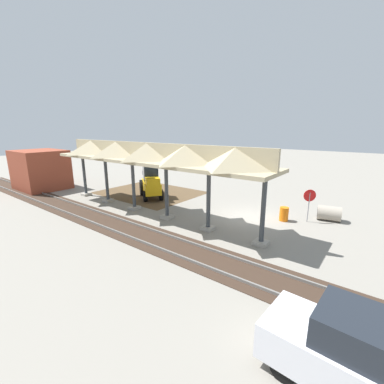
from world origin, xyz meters
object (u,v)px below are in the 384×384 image
at_px(concrete_pipe, 329,213).
at_px(distant_parked_car, 366,360).
at_px(traffic_barrel, 284,214).
at_px(brick_utility_building, 41,170).
at_px(backhoe, 151,183).
at_px(stop_sign, 309,199).

distance_m(concrete_pipe, distant_parked_car, 12.39).
bearing_deg(traffic_barrel, brick_utility_building, 13.65).
height_order(backhoe, distant_parked_car, backhoe).
relative_size(stop_sign, brick_utility_building, 0.45).
bearing_deg(stop_sign, distant_parked_car, 109.33).
relative_size(backhoe, distant_parked_car, 1.10).
distance_m(distant_parked_car, traffic_barrel, 11.41).
bearing_deg(backhoe, distant_parked_car, 150.66).
bearing_deg(concrete_pipe, stop_sign, 47.69).
relative_size(concrete_pipe, brick_utility_building, 0.32).
distance_m(backhoe, concrete_pipe, 13.67).
xyz_separation_m(stop_sign, concrete_pipe, (-1.03, -1.13, -1.03)).
xyz_separation_m(stop_sign, brick_utility_building, (23.29, 6.08, 0.37)).
relative_size(brick_utility_building, traffic_barrel, 5.22).
bearing_deg(traffic_barrel, distant_parked_car, 116.51).
relative_size(stop_sign, backhoe, 0.45).
relative_size(backhoe, concrete_pipe, 3.11).
relative_size(stop_sign, concrete_pipe, 1.39).
bearing_deg(distant_parked_car, brick_utility_building, -10.13).
distance_m(backhoe, brick_utility_building, 11.79).
xyz_separation_m(backhoe, traffic_barrel, (-11.04, -1.14, -0.82)).
distance_m(stop_sign, brick_utility_building, 24.07).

